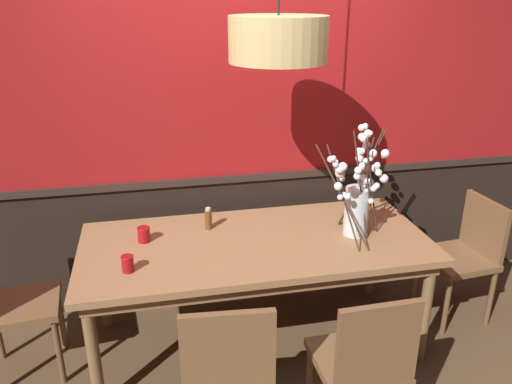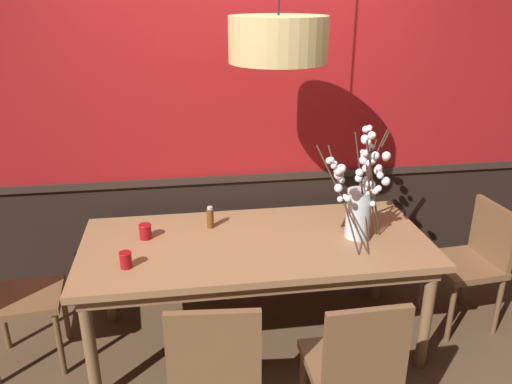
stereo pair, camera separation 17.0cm
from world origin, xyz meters
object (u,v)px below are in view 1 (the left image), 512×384
(vase_with_blossoms, at_px, (358,198))
(candle_holder_nearer_center, at_px, (128,264))
(chair_near_side_right, at_px, (364,361))
(condiment_bottle, at_px, (208,219))
(chair_head_east_end, at_px, (466,251))
(chair_far_side_right, at_px, (272,215))
(candle_holder_nearer_edge, at_px, (144,234))
(chair_near_side_left, at_px, (227,376))
(dining_table, at_px, (256,252))
(chair_far_side_left, at_px, (192,224))
(pendant_lamp, at_px, (278,39))
(chair_head_west_end, at_px, (4,299))

(vase_with_blossoms, distance_m, candle_holder_nearer_center, 1.43)
(chair_near_side_right, xyz_separation_m, condiment_bottle, (-0.61, 1.14, 0.31))
(chair_head_east_end, height_order, candle_holder_nearer_center, chair_head_east_end)
(chair_far_side_right, height_order, vase_with_blossoms, vase_with_blossoms)
(chair_head_east_end, distance_m, candle_holder_nearer_edge, 2.21)
(chair_near_side_left, relative_size, vase_with_blossoms, 1.39)
(dining_table, height_order, chair_far_side_left, chair_far_side_left)
(vase_with_blossoms, relative_size, pendant_lamp, 0.63)
(chair_head_east_end, bearing_deg, dining_table, -179.44)
(dining_table, bearing_deg, candle_holder_nearer_center, -164.27)
(chair_near_side_left, distance_m, pendant_lamp, 1.72)
(chair_near_side_left, bearing_deg, pendant_lamp, 62.77)
(candle_holder_nearer_edge, bearing_deg, chair_far_side_left, 64.50)
(chair_head_west_end, xyz_separation_m, candle_holder_nearer_edge, (0.82, 0.12, 0.28))
(condiment_bottle, distance_m, pendant_lamp, 1.22)
(chair_head_west_end, bearing_deg, candle_holder_nearer_center, -17.29)
(dining_table, relative_size, candle_holder_nearer_edge, 22.67)
(candle_holder_nearer_center, bearing_deg, chair_near_side_right, -32.16)
(chair_head_west_end, distance_m, pendant_lamp, 2.16)
(candle_holder_nearer_edge, bearing_deg, dining_table, -11.10)
(dining_table, height_order, chair_near_side_left, chair_near_side_left)
(dining_table, relative_size, pendant_lamp, 1.95)
(vase_with_blossoms, bearing_deg, pendant_lamp, 178.13)
(chair_head_west_end, xyz_separation_m, chair_far_side_right, (1.82, 0.89, -0.02))
(chair_near_side_left, relative_size, condiment_bottle, 6.48)
(pendant_lamp, bearing_deg, dining_table, 166.53)
(dining_table, distance_m, candle_holder_nearer_center, 0.81)
(chair_near_side_right, distance_m, chair_head_west_end, 2.06)
(dining_table, xyz_separation_m, candle_holder_nearer_edge, (-0.68, 0.13, 0.13))
(chair_near_side_right, bearing_deg, chair_head_east_end, 38.61)
(chair_far_side_left, distance_m, candle_holder_nearer_edge, 0.88)
(chair_near_side_right, bearing_deg, chair_far_side_left, 110.43)
(chair_near_side_left, bearing_deg, candle_holder_nearer_center, 123.58)
(dining_table, bearing_deg, chair_far_side_right, 70.03)
(candle_holder_nearer_edge, bearing_deg, chair_head_west_end, -171.58)
(condiment_bottle, bearing_deg, chair_far_side_left, 95.09)
(chair_far_side_left, bearing_deg, chair_near_side_right, -69.57)
(chair_far_side_right, xyz_separation_m, chair_head_east_end, (1.18, -0.88, -0.00))
(vase_with_blossoms, relative_size, candle_holder_nearer_edge, 7.27)
(chair_far_side_right, relative_size, candle_holder_nearer_edge, 9.51)
(chair_far_side_left, height_order, chair_near_side_left, chair_near_side_left)
(pendant_lamp, bearing_deg, chair_head_west_end, 178.62)
(chair_far_side_left, xyz_separation_m, pendant_lamp, (0.44, -0.90, 1.46))
(chair_far_side_right, distance_m, candle_holder_nearer_center, 1.59)
(chair_far_side_left, height_order, condiment_bottle, condiment_bottle)
(chair_head_east_end, height_order, condiment_bottle, condiment_bottle)
(dining_table, xyz_separation_m, condiment_bottle, (-0.27, 0.23, 0.15))
(dining_table, bearing_deg, chair_head_east_end, 0.56)
(dining_table, height_order, pendant_lamp, pendant_lamp)
(chair_far_side_right, distance_m, vase_with_blossoms, 1.11)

